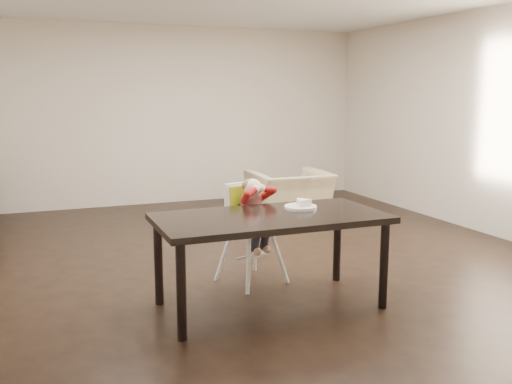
# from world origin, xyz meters

# --- Properties ---
(ground) EXTENTS (7.00, 7.00, 0.00)m
(ground) POSITION_xyz_m (0.00, 0.00, 0.00)
(ground) COLOR black
(ground) RESTS_ON ground
(room_walls) EXTENTS (6.02, 7.02, 2.71)m
(room_walls) POSITION_xyz_m (0.00, 0.00, 1.86)
(room_walls) COLOR beige
(room_walls) RESTS_ON ground
(dining_table) EXTENTS (1.80, 0.90, 0.75)m
(dining_table) POSITION_xyz_m (-0.39, -1.15, 0.67)
(dining_table) COLOR black
(dining_table) RESTS_ON ground
(high_chair) EXTENTS (0.50, 0.50, 0.95)m
(high_chair) POSITION_xyz_m (-0.32, -0.52, 0.67)
(high_chair) COLOR white
(high_chair) RESTS_ON ground
(plate) EXTENTS (0.32, 0.32, 0.08)m
(plate) POSITION_xyz_m (-0.06, -1.02, 0.78)
(plate) COLOR white
(plate) RESTS_ON dining_table
(armchair) EXTENTS (1.01, 0.67, 0.88)m
(armchair) POSITION_xyz_m (1.09, 1.67, 0.44)
(armchair) COLOR tan
(armchair) RESTS_ON ground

